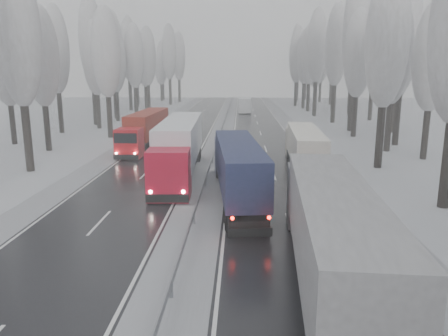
# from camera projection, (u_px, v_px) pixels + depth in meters

# --- Properties ---
(carriageway_right) EXTENTS (7.50, 200.00, 0.03)m
(carriageway_right) POSITION_uv_depth(u_px,v_px,m) (269.00, 160.00, 41.30)
(carriageway_right) COLOR black
(carriageway_right) RESTS_ON ground
(carriageway_left) EXTENTS (7.50, 200.00, 0.03)m
(carriageway_left) POSITION_uv_depth(u_px,v_px,m) (159.00, 159.00, 41.68)
(carriageway_left) COLOR black
(carriageway_left) RESTS_ON ground
(median_slush) EXTENTS (3.00, 200.00, 0.04)m
(median_slush) POSITION_uv_depth(u_px,v_px,m) (214.00, 159.00, 41.49)
(median_slush) COLOR #A1A4A9
(median_slush) RESTS_ON ground
(shoulder_right) EXTENTS (2.40, 200.00, 0.04)m
(shoulder_right) POSITION_uv_depth(u_px,v_px,m) (322.00, 160.00, 41.12)
(shoulder_right) COLOR #A1A4A9
(shoulder_right) RESTS_ON ground
(shoulder_left) EXTENTS (2.40, 200.00, 0.04)m
(shoulder_left) POSITION_uv_depth(u_px,v_px,m) (108.00, 158.00, 41.86)
(shoulder_left) COLOR #A1A4A9
(shoulder_left) RESTS_ON ground
(median_guardrail) EXTENTS (0.12, 200.00, 0.76)m
(median_guardrail) POSITION_uv_depth(u_px,v_px,m) (214.00, 153.00, 41.35)
(median_guardrail) COLOR slate
(median_guardrail) RESTS_ON ground
(tree_18) EXTENTS (3.60, 3.60, 16.58)m
(tree_18) POSITION_uv_depth(u_px,v_px,m) (387.00, 40.00, 35.75)
(tree_18) COLOR black
(tree_18) RESTS_ON ground
(tree_19) EXTENTS (3.60, 3.60, 14.57)m
(tree_19) POSITION_uv_depth(u_px,v_px,m) (433.00, 58.00, 39.73)
(tree_19) COLOR black
(tree_19) RESTS_ON ground
(tree_20) EXTENTS (3.60, 3.60, 15.71)m
(tree_20) POSITION_uv_depth(u_px,v_px,m) (394.00, 51.00, 43.68)
(tree_20) COLOR black
(tree_20) RESTS_ON ground
(tree_21) EXTENTS (3.60, 3.60, 18.62)m
(tree_21) POSITION_uv_depth(u_px,v_px,m) (404.00, 35.00, 47.10)
(tree_21) COLOR black
(tree_21) RESTS_ON ground
(tree_22) EXTENTS (3.60, 3.60, 15.86)m
(tree_22) POSITION_uv_depth(u_px,v_px,m) (358.00, 54.00, 53.87)
(tree_22) COLOR black
(tree_22) RESTS_ON ground
(tree_23) EXTENTS (3.60, 3.60, 13.55)m
(tree_23) POSITION_uv_depth(u_px,v_px,m) (397.00, 67.00, 57.87)
(tree_23) COLOR black
(tree_23) RESTS_ON ground
(tree_24) EXTENTS (3.60, 3.60, 20.49)m
(tree_24) POSITION_uv_depth(u_px,v_px,m) (356.00, 33.00, 58.49)
(tree_24) COLOR black
(tree_24) RESTS_ON ground
(tree_25) EXTENTS (3.60, 3.60, 19.44)m
(tree_25) POSITION_uv_depth(u_px,v_px,m) (397.00, 40.00, 62.28)
(tree_25) COLOR black
(tree_25) RESTS_ON ground
(tree_26) EXTENTS (3.60, 3.60, 18.78)m
(tree_26) POSITION_uv_depth(u_px,v_px,m) (336.00, 46.00, 68.74)
(tree_26) COLOR black
(tree_26) RESTS_ON ground
(tree_27) EXTENTS (3.60, 3.60, 17.62)m
(tree_27) POSITION_uv_depth(u_px,v_px,m) (374.00, 52.00, 72.54)
(tree_27) COLOR black
(tree_27) RESTS_ON ground
(tree_28) EXTENTS (3.60, 3.60, 19.62)m
(tree_28) POSITION_uv_depth(u_px,v_px,m) (317.00, 46.00, 79.09)
(tree_28) COLOR black
(tree_28) RESTS_ON ground
(tree_29) EXTENTS (3.60, 3.60, 18.11)m
(tree_29) POSITION_uv_depth(u_px,v_px,m) (352.00, 53.00, 82.93)
(tree_29) COLOR black
(tree_29) RESTS_ON ground
(tree_30) EXTENTS (3.60, 3.60, 17.86)m
(tree_30) POSITION_uv_depth(u_px,v_px,m) (310.00, 55.00, 88.83)
(tree_30) COLOR black
(tree_30) RESTS_ON ground
(tree_31) EXTENTS (3.60, 3.60, 18.58)m
(tree_31) POSITION_uv_depth(u_px,v_px,m) (335.00, 53.00, 92.42)
(tree_31) COLOR black
(tree_31) RESTS_ON ground
(tree_32) EXTENTS (3.60, 3.60, 17.33)m
(tree_32) POSITION_uv_depth(u_px,v_px,m) (305.00, 57.00, 96.23)
(tree_32) COLOR black
(tree_32) RESTS_ON ground
(tree_33) EXTENTS (3.60, 3.60, 14.33)m
(tree_33) POSITION_uv_depth(u_px,v_px,m) (316.00, 67.00, 100.43)
(tree_33) COLOR black
(tree_33) RESTS_ON ground
(tree_34) EXTENTS (3.60, 3.60, 17.63)m
(tree_34) POSITION_uv_depth(u_px,v_px,m) (297.00, 58.00, 103.15)
(tree_34) COLOR black
(tree_34) RESTS_ON ground
(tree_35) EXTENTS (3.60, 3.60, 18.25)m
(tree_35) POSITION_uv_depth(u_px,v_px,m) (333.00, 56.00, 106.63)
(tree_35) COLOR black
(tree_35) RESTS_ON ground
(tree_36) EXTENTS (3.60, 3.60, 20.23)m
(tree_36) POSITION_uv_depth(u_px,v_px,m) (297.00, 52.00, 112.35)
(tree_36) COLOR black
(tree_36) RESTS_ON ground
(tree_37) EXTENTS (3.60, 3.60, 16.37)m
(tree_37) POSITION_uv_depth(u_px,v_px,m) (321.00, 62.00, 116.53)
(tree_37) COLOR black
(tree_37) RESTS_ON ground
(tree_38) EXTENTS (3.60, 3.60, 17.97)m
(tree_38) POSITION_uv_depth(u_px,v_px,m) (298.00, 59.00, 122.90)
(tree_38) COLOR black
(tree_38) RESTS_ON ground
(tree_39) EXTENTS (3.60, 3.60, 16.19)m
(tree_39) POSITION_uv_depth(u_px,v_px,m) (306.00, 63.00, 126.95)
(tree_39) COLOR black
(tree_39) RESTS_ON ground
(tree_58) EXTENTS (3.60, 3.60, 17.21)m
(tree_58) POSITION_uv_depth(u_px,v_px,m) (17.00, 34.00, 34.33)
(tree_58) COLOR black
(tree_58) RESTS_ON ground
(tree_60) EXTENTS (3.60, 3.60, 14.84)m
(tree_60) POSITION_uv_depth(u_px,v_px,m) (41.00, 57.00, 44.16)
(tree_60) COLOR black
(tree_60) RESTS_ON ground
(tree_61) EXTENTS (3.60, 3.60, 13.95)m
(tree_61) POSITION_uv_depth(u_px,v_px,m) (6.00, 64.00, 48.39)
(tree_61) COLOR black
(tree_61) RESTS_ON ground
(tree_62) EXTENTS (3.60, 3.60, 16.04)m
(tree_62) POSITION_uv_depth(u_px,v_px,m) (106.00, 53.00, 53.15)
(tree_62) COLOR black
(tree_62) RESTS_ON ground
(tree_63) EXTENTS (3.60, 3.60, 16.88)m
(tree_63) POSITION_uv_depth(u_px,v_px,m) (55.00, 50.00, 57.22)
(tree_63) COLOR black
(tree_63) RESTS_ON ground
(tree_64) EXTENTS (3.60, 3.60, 15.42)m
(tree_64) POSITION_uv_depth(u_px,v_px,m) (95.00, 59.00, 62.16)
(tree_64) COLOR black
(tree_64) RESTS_ON ground
(tree_65) EXTENTS (3.60, 3.60, 19.48)m
(tree_65) POSITION_uv_depth(u_px,v_px,m) (91.00, 42.00, 65.56)
(tree_65) COLOR black
(tree_65) RESTS_ON ground
(tree_66) EXTENTS (3.60, 3.60, 15.23)m
(tree_66) POSITION_uv_depth(u_px,v_px,m) (115.00, 61.00, 71.58)
(tree_66) COLOR black
(tree_66) RESTS_ON ground
(tree_67) EXTENTS (3.60, 3.60, 17.09)m
(tree_67) POSITION_uv_depth(u_px,v_px,m) (113.00, 54.00, 75.27)
(tree_67) COLOR black
(tree_67) RESTS_ON ground
(tree_68) EXTENTS (3.60, 3.60, 16.65)m
(tree_68) POSITION_uv_depth(u_px,v_px,m) (134.00, 57.00, 77.92)
(tree_68) COLOR black
(tree_68) RESTS_ON ground
(tree_69) EXTENTS (3.60, 3.60, 19.35)m
(tree_69) POSITION_uv_depth(u_px,v_px,m) (113.00, 48.00, 81.62)
(tree_69) COLOR black
(tree_69) RESTS_ON ground
(tree_70) EXTENTS (3.60, 3.60, 17.09)m
(tree_70) POSITION_uv_depth(u_px,v_px,m) (147.00, 57.00, 87.68)
(tree_70) COLOR black
(tree_70) RESTS_ON ground
(tree_71) EXTENTS (3.60, 3.60, 19.61)m
(tree_71) POSITION_uv_depth(u_px,v_px,m) (128.00, 50.00, 91.41)
(tree_71) COLOR black
(tree_71) RESTS_ON ground
(tree_72) EXTENTS (3.60, 3.60, 15.11)m
(tree_72) POSITION_uv_depth(u_px,v_px,m) (145.00, 64.00, 97.17)
(tree_72) COLOR black
(tree_72) RESTS_ON ground
(tree_73) EXTENTS (3.60, 3.60, 17.22)m
(tree_73) POSITION_uv_depth(u_px,v_px,m) (136.00, 58.00, 100.88)
(tree_73) COLOR black
(tree_73) RESTS_ON ground
(tree_74) EXTENTS (3.60, 3.60, 19.68)m
(tree_74) POSITION_uv_depth(u_px,v_px,m) (169.00, 53.00, 106.92)
(tree_74) COLOR black
(tree_74) RESTS_ON ground
(tree_75) EXTENTS (3.60, 3.60, 18.60)m
(tree_75) POSITION_uv_depth(u_px,v_px,m) (136.00, 56.00, 111.31)
(tree_75) COLOR black
(tree_75) RESTS_ON ground
(tree_76) EXTENTS (3.60, 3.60, 18.55)m
(tree_76) POSITION_uv_depth(u_px,v_px,m) (179.00, 57.00, 116.20)
(tree_76) COLOR black
(tree_76) RESTS_ON ground
(tree_77) EXTENTS (3.60, 3.60, 14.32)m
(tree_77) POSITION_uv_depth(u_px,v_px,m) (161.00, 67.00, 120.89)
(tree_77) COLOR black
(tree_77) RESTS_ON ground
(tree_78) EXTENTS (3.60, 3.60, 19.55)m
(tree_78) POSITION_uv_depth(u_px,v_px,m) (169.00, 55.00, 122.62)
(tree_78) COLOR black
(tree_78) RESTS_ON ground
(tree_79) EXTENTS (3.60, 3.60, 17.07)m
(tree_79) POSITION_uv_depth(u_px,v_px,m) (162.00, 61.00, 126.97)
(tree_79) COLOR black
(tree_79) RESTS_ON ground
(truck_grey_tarp) EXTENTS (3.60, 16.40, 4.18)m
(truck_grey_tarp) POSITION_uv_depth(u_px,v_px,m) (329.00, 225.00, 16.76)
(truck_grey_tarp) COLOR #4E4E54
(truck_grey_tarp) RESTS_ON ground
(truck_blue_box) EXTENTS (3.76, 15.15, 3.85)m
(truck_blue_box) POSITION_uv_depth(u_px,v_px,m) (237.00, 165.00, 28.42)
(truck_blue_box) COLOR navy
(truck_blue_box) RESTS_ON ground
(truck_cream_box) EXTENTS (2.89, 14.18, 3.62)m
(truck_cream_box) POSITION_uv_depth(u_px,v_px,m) (304.00, 146.00, 36.25)
(truck_cream_box) COLOR #BAB9A5
(truck_cream_box) RESTS_ON ground
(box_truck_distant) EXTENTS (2.60, 8.07, 3.00)m
(box_truck_distant) POSITION_uv_depth(u_px,v_px,m) (245.00, 105.00, 88.14)
(box_truck_distant) COLOR #BABDC1
(box_truck_distant) RESTS_ON ground
(truck_red_white) EXTENTS (3.30, 17.17, 4.38)m
(truck_red_white) POSITION_uv_depth(u_px,v_px,m) (179.00, 144.00, 34.53)
(truck_red_white) COLOR #B30922
(truck_red_white) RESTS_ON ground
(truck_red_red) EXTENTS (2.72, 14.85, 3.79)m
(truck_red_red) POSITION_uv_depth(u_px,v_px,m) (146.00, 127.00, 47.89)
(truck_red_red) COLOR red
(truck_red_red) RESTS_ON ground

